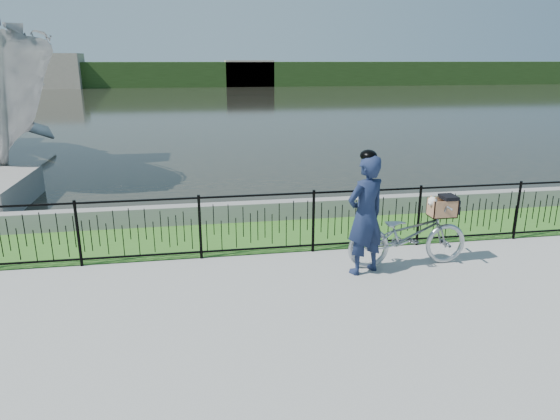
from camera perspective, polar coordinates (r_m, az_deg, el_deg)
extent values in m
plane|color=#969690|center=(7.50, -0.97, -9.65)|extent=(120.00, 120.00, 0.00)
cube|color=#356C21|center=(9.87, -3.24, -2.96)|extent=(60.00, 2.00, 0.01)
plane|color=black|center=(39.79, -8.27, 11.88)|extent=(120.00, 120.00, 0.00)
cube|color=gray|center=(10.75, -3.85, -0.19)|extent=(60.00, 0.30, 0.40)
cube|color=#264219|center=(66.67, -9.01, 15.09)|extent=(120.00, 6.00, 3.00)
cube|color=#A59885|center=(66.85, -25.11, 14.19)|extent=(8.00, 4.00, 4.00)
cube|color=#A59885|center=(65.53, -3.55, 15.31)|extent=(6.00, 3.00, 3.20)
imported|color=#A5AAB0|center=(8.59, 14.39, -2.75)|extent=(2.06, 0.72, 1.08)
cube|color=black|center=(8.75, 17.97, -0.68)|extent=(0.38, 0.18, 0.02)
cube|color=#9A6947|center=(8.75, 17.98, -0.63)|extent=(0.43, 0.29, 0.01)
cube|color=#9A6947|center=(8.82, 17.65, 0.51)|extent=(0.43, 0.01, 0.30)
cube|color=#9A6947|center=(8.59, 18.48, -0.01)|extent=(0.43, 0.01, 0.30)
cube|color=#9A6947|center=(8.80, 19.25, 0.31)|extent=(0.01, 0.29, 0.30)
cube|color=#9A6947|center=(8.61, 16.84, 0.19)|extent=(0.01, 0.29, 0.30)
cube|color=black|center=(8.70, 18.71, 1.41)|extent=(0.24, 0.31, 0.06)
cube|color=black|center=(8.80, 19.37, 0.50)|extent=(0.02, 0.31, 0.24)
ellipsoid|color=silver|center=(8.70, 17.93, 0.13)|extent=(0.31, 0.22, 0.20)
sphere|color=silver|center=(8.57, 17.05, 0.98)|extent=(0.15, 0.15, 0.15)
sphere|color=silver|center=(8.54, 16.79, 0.73)|extent=(0.07, 0.07, 0.07)
sphere|color=black|center=(8.52, 16.66, 0.68)|extent=(0.02, 0.02, 0.02)
cone|color=#AA7946|center=(8.60, 16.91, 1.47)|extent=(0.06, 0.08, 0.08)
cone|color=#AA7946|center=(8.53, 17.32, 1.30)|extent=(0.06, 0.08, 0.08)
imported|color=#16203D|center=(8.02, 9.75, -0.60)|extent=(0.83, 0.71, 1.94)
ellipsoid|color=black|center=(7.80, 10.10, 6.09)|extent=(0.26, 0.29, 0.18)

